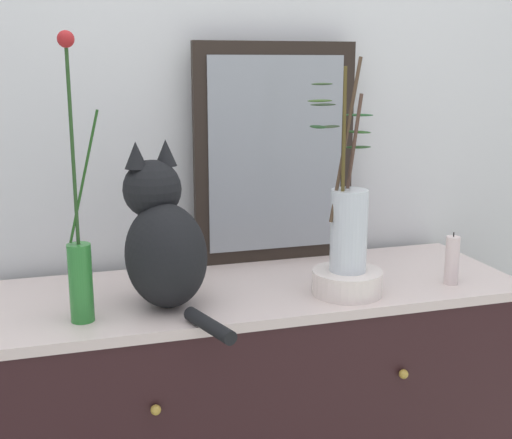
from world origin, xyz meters
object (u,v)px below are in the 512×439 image
Objects in this scene: sideboard at (256,426)px; candle_pillar at (452,260)px; bowl_porcelain at (347,282)px; vase_slim_green at (79,258)px; vase_glass_clear at (348,220)px; cat_sitting at (163,240)px; mirror_leaning at (275,154)px.

candle_pillar is at bearing -15.01° from sideboard.
candle_pillar is at bearing -1.53° from bowl_porcelain.
vase_glass_clear is (0.65, 0.00, 0.04)m from vase_slim_green.
vase_slim_green is 0.96m from candle_pillar.
bowl_porcelain is at bearing -67.34° from vase_glass_clear.
sideboard is 0.71m from candle_pillar.
cat_sitting is 2.33× the size of bowl_porcelain.
sideboard is at bearing 148.78° from vase_glass_clear.
candle_pillar reaches higher than sideboard.
vase_slim_green is 1.21× the size of vase_glass_clear.
candle_pillar is at bearing -0.57° from vase_slim_green.
mirror_leaning is at bearing 102.90° from vase_glass_clear.
vase_glass_clear is at bearing -77.10° from mirror_leaning.
sideboard is at bearing 15.53° from vase_slim_green.
candle_pillar is (0.30, -0.01, -0.13)m from vase_glass_clear.
vase_glass_clear reaches higher than bowl_porcelain.
sideboard is 2.65× the size of vase_glass_clear.
candle_pillar reaches higher than bowl_porcelain.
sideboard is 2.21× the size of mirror_leaning.
vase_glass_clear is 3.74× the size of candle_pillar.
mirror_leaning is 0.38m from vase_glass_clear.
bowl_porcelain is 0.34× the size of vase_glass_clear.
cat_sitting is at bearing 175.28° from candle_pillar.
vase_slim_green reaches higher than vase_glass_clear.
cat_sitting is at bearing 173.65° from vase_glass_clear.
bowl_porcelain is at bearing -0.13° from vase_slim_green.
vase_slim_green is (-0.45, -0.13, 0.56)m from sideboard.
bowl_porcelain is 0.30m from candle_pillar.
vase_glass_clear is at bearing 0.18° from vase_slim_green.
bowl_porcelain is (0.08, -0.35, -0.29)m from mirror_leaning.
candle_pillar is (0.76, -0.06, -0.10)m from cat_sitting.
bowl_porcelain is (0.20, -0.13, 0.44)m from sideboard.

